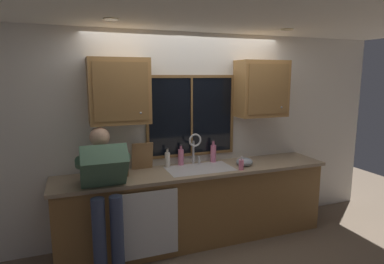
{
  "coord_description": "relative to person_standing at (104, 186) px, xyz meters",
  "views": [
    {
      "loc": [
        -1.37,
        -3.79,
        2.03
      ],
      "look_at": [
        -0.06,
        -0.3,
        1.38
      ],
      "focal_mm": 30.19,
      "sensor_mm": 36.0,
      "label": 1
    }
  ],
  "objects": [
    {
      "name": "back_wall",
      "position": [
        1.11,
        0.64,
        0.34
      ],
      "size": [
        5.67,
        0.12,
        2.55
      ],
      "primitive_type": "cube",
      "color": "silver",
      "rests_on": "floor"
    },
    {
      "name": "ceiling",
      "position": [
        1.11,
        -1.02,
        1.63
      ],
      "size": [
        5.67,
        4.4,
        0.04
      ],
      "primitive_type": "cube",
      "color": "white"
    },
    {
      "name": "ceiling_downlight_left",
      "position": [
        0.13,
        -0.02,
        1.61
      ],
      "size": [
        0.14,
        0.14,
        0.01
      ],
      "primitive_type": "cylinder",
      "color": "#FFEAB2"
    },
    {
      "name": "ceiling_downlight_right",
      "position": [
        2.09,
        -0.02,
        1.61
      ],
      "size": [
        0.14,
        0.14,
        0.01
      ],
      "primitive_type": "cylinder",
      "color": "#FFEAB2"
    },
    {
      "name": "window_glass",
      "position": [
        1.15,
        0.57,
        0.59
      ],
      "size": [
        1.1,
        0.02,
        0.95
      ],
      "primitive_type": "cube",
      "color": "black"
    },
    {
      "name": "window_frame_top",
      "position": [
        1.15,
        0.56,
        1.08
      ],
      "size": [
        1.17,
        0.02,
        0.04
      ],
      "primitive_type": "cube",
      "color": "brown"
    },
    {
      "name": "window_frame_bottom",
      "position": [
        1.15,
        0.56,
        0.1
      ],
      "size": [
        1.17,
        0.02,
        0.04
      ],
      "primitive_type": "cube",
      "color": "brown"
    },
    {
      "name": "window_frame_left",
      "position": [
        0.58,
        0.56,
        0.59
      ],
      "size": [
        0.03,
        0.02,
        0.95
      ],
      "primitive_type": "cube",
      "color": "brown"
    },
    {
      "name": "window_frame_right",
      "position": [
        1.72,
        0.56,
        0.59
      ],
      "size": [
        0.03,
        0.02,
        0.95
      ],
      "primitive_type": "cube",
      "color": "brown"
    },
    {
      "name": "window_mullion_center",
      "position": [
        1.15,
        0.56,
        0.59
      ],
      "size": [
        0.02,
        0.02,
        0.95
      ],
      "primitive_type": "cube",
      "color": "brown"
    },
    {
      "name": "lower_cabinet_run",
      "position": [
        1.11,
        0.29,
        -0.5
      ],
      "size": [
        3.27,
        0.58,
        0.88
      ],
      "primitive_type": "cube",
      "color": "olive",
      "rests_on": "floor"
    },
    {
      "name": "countertop",
      "position": [
        1.11,
        0.27,
        -0.04
      ],
      "size": [
        3.33,
        0.62,
        0.04
      ],
      "primitive_type": "cube",
      "color": "gray",
      "rests_on": "lower_cabinet_run"
    },
    {
      "name": "dishwasher_front",
      "position": [
        0.46,
        -0.03,
        -0.48
      ],
      "size": [
        0.6,
        0.02,
        0.74
      ],
      "primitive_type": "cube",
      "color": "white"
    },
    {
      "name": "upper_cabinet_left",
      "position": [
        0.24,
        0.41,
        0.92
      ],
      "size": [
        0.66,
        0.36,
        0.72
      ],
      "color": "#9E703D"
    },
    {
      "name": "upper_cabinet_right",
      "position": [
        2.06,
        0.41,
        0.92
      ],
      "size": [
        0.66,
        0.36,
        0.72
      ],
      "color": "#9E703D"
    },
    {
      "name": "sink",
      "position": [
        1.15,
        0.28,
        -0.11
      ],
      "size": [
        0.8,
        0.46,
        0.21
      ],
      "color": "#B7B7BC",
      "rests_on": "lower_cabinet_run"
    },
    {
      "name": "faucet",
      "position": [
        1.16,
        0.46,
        0.24
      ],
      "size": [
        0.18,
        0.09,
        0.4
      ],
      "color": "silver",
      "rests_on": "countertop"
    },
    {
      "name": "person_standing",
      "position": [
        0.0,
        0.0,
        0.0
      ],
      "size": [
        0.53,
        0.72,
        1.49
      ],
      "color": "#384260",
      "rests_on": "floor"
    },
    {
      "name": "knife_block",
      "position": [
        0.23,
        0.3,
        0.09
      ],
      "size": [
        0.12,
        0.18,
        0.32
      ],
      "color": "brown",
      "rests_on": "countertop"
    },
    {
      "name": "cutting_board",
      "position": [
        0.49,
        0.5,
        0.15
      ],
      "size": [
        0.25,
        0.09,
        0.33
      ],
      "primitive_type": "cube",
      "rotation": [
        0.21,
        0.0,
        0.0
      ],
      "color": "#997047",
      "rests_on": "countertop"
    },
    {
      "name": "mixing_bowl",
      "position": [
        1.72,
        0.22,
        0.03
      ],
      "size": [
        0.21,
        0.21,
        0.1
      ],
      "primitive_type": "ellipsoid",
      "color": "#8C99A8",
      "rests_on": "countertop"
    },
    {
      "name": "soap_dispenser",
      "position": [
        1.59,
        0.06,
        0.05
      ],
      "size": [
        0.06,
        0.07,
        0.17
      ],
      "color": "pink",
      "rests_on": "countertop"
    },
    {
      "name": "bottle_green_glass",
      "position": [
        0.8,
        0.48,
        0.08
      ],
      "size": [
        0.06,
        0.06,
        0.24
      ],
      "color": "silver",
      "rests_on": "countertop"
    },
    {
      "name": "bottle_tall_clear",
      "position": [
        0.99,
        0.51,
        0.09
      ],
      "size": [
        0.07,
        0.07,
        0.26
      ],
      "color": "pink",
      "rests_on": "countertop"
    },
    {
      "name": "bottle_amber_small",
      "position": [
        1.42,
        0.5,
        0.1
      ],
      "size": [
        0.07,
        0.07,
        0.29
      ],
      "color": "pink",
      "rests_on": "countertop"
    }
  ]
}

